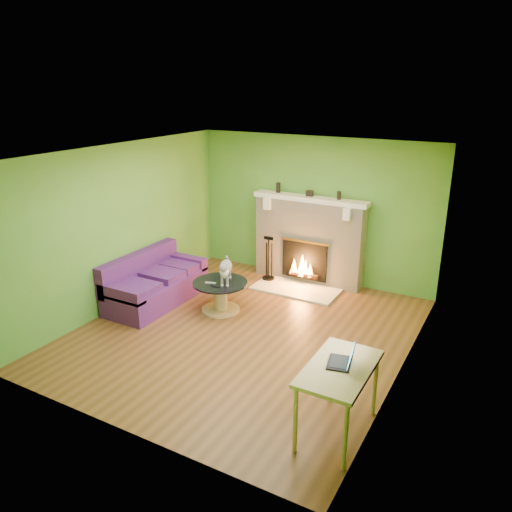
{
  "coord_description": "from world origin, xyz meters",
  "views": [
    {
      "loc": [
        3.33,
        -5.63,
        3.49
      ],
      "look_at": [
        -0.03,
        0.4,
        1.06
      ],
      "focal_mm": 35.0,
      "sensor_mm": 36.0,
      "label": 1
    }
  ],
  "objects_px": {
    "sofa": "(154,284)",
    "cat": "(226,270)",
    "coffee_table": "(220,294)",
    "desk": "(339,375)"
  },
  "relations": [
    {
      "from": "sofa",
      "to": "cat",
      "type": "bearing_deg",
      "value": 12.87
    },
    {
      "from": "coffee_table",
      "to": "cat",
      "type": "bearing_deg",
      "value": 32.01
    },
    {
      "from": "coffee_table",
      "to": "cat",
      "type": "relative_size",
      "value": 1.3
    },
    {
      "from": "cat",
      "to": "coffee_table",
      "type": "bearing_deg",
      "value": -173.33
    },
    {
      "from": "sofa",
      "to": "coffee_table",
      "type": "height_order",
      "value": "sofa"
    },
    {
      "from": "desk",
      "to": "cat",
      "type": "relative_size",
      "value": 1.59
    },
    {
      "from": "desk",
      "to": "coffee_table",
      "type": "bearing_deg",
      "value": 144.67
    },
    {
      "from": "desk",
      "to": "cat",
      "type": "xyz_separation_m",
      "value": [
        -2.58,
        1.93,
        0.01
      ]
    },
    {
      "from": "coffee_table",
      "to": "desk",
      "type": "distance_m",
      "value": 3.28
    },
    {
      "from": "cat",
      "to": "desk",
      "type": "bearing_deg",
      "value": -62.21
    }
  ]
}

